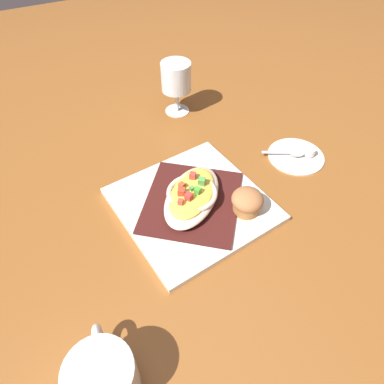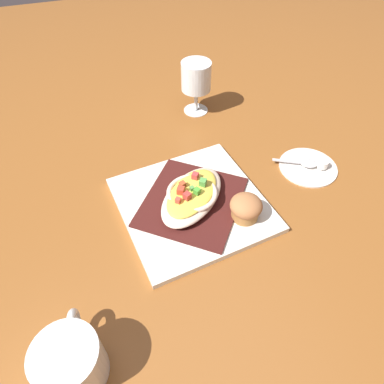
% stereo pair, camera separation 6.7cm
% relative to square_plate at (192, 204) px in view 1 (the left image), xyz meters
% --- Properties ---
extents(ground_plane, '(2.60, 2.60, 0.00)m').
position_rel_square_plate_xyz_m(ground_plane, '(0.00, 0.00, -0.01)').
color(ground_plane, brown).
extents(square_plate, '(0.31, 0.31, 0.01)m').
position_rel_square_plate_xyz_m(square_plate, '(0.00, 0.00, 0.00)').
color(square_plate, white).
rests_on(square_plate, ground_plane).
extents(folded_napkin, '(0.27, 0.27, 0.00)m').
position_rel_square_plate_xyz_m(folded_napkin, '(0.00, 0.00, 0.01)').
color(folded_napkin, '#421714').
rests_on(folded_napkin, square_plate).
extents(gratin_dish, '(0.19, 0.19, 0.04)m').
position_rel_square_plate_xyz_m(gratin_dish, '(0.00, -0.00, 0.03)').
color(gratin_dish, beige).
rests_on(gratin_dish, folded_napkin).
extents(muffin, '(0.06, 0.06, 0.05)m').
position_rel_square_plate_xyz_m(muffin, '(-0.08, 0.07, 0.03)').
color(muffin, '#AA713A').
rests_on(muffin, square_plate).
extents(coffee_mug, '(0.09, 0.12, 0.08)m').
position_rel_square_plate_xyz_m(coffee_mug, '(0.25, 0.24, 0.03)').
color(coffee_mug, white).
rests_on(coffee_mug, ground_plane).
extents(stemmed_glass, '(0.08, 0.08, 0.14)m').
position_rel_square_plate_xyz_m(stemmed_glass, '(-0.12, -0.32, 0.09)').
color(stemmed_glass, white).
rests_on(stemmed_glass, ground_plane).
extents(creamer_saucer, '(0.13, 0.13, 0.01)m').
position_rel_square_plate_xyz_m(creamer_saucer, '(-0.28, -0.03, -0.00)').
color(creamer_saucer, white).
rests_on(creamer_saucer, ground_plane).
extents(spoon, '(0.10, 0.06, 0.01)m').
position_rel_square_plate_xyz_m(spoon, '(-0.28, -0.03, 0.01)').
color(spoon, silver).
rests_on(spoon, creamer_saucer).
extents(creamer_cup_0, '(0.02, 0.02, 0.02)m').
position_rel_square_plate_xyz_m(creamer_cup_0, '(-0.31, -0.01, 0.01)').
color(creamer_cup_0, silver).
rests_on(creamer_cup_0, creamer_saucer).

